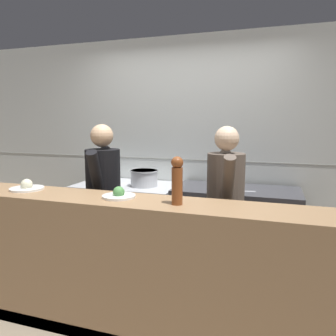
# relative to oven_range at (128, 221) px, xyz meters

# --- Properties ---
(ground_plane) EXTENTS (14.00, 14.00, 0.00)m
(ground_plane) POSITION_rel_oven_range_xyz_m (0.60, -1.11, -0.44)
(ground_plane) COLOR #7F705B
(wall_back_tiled) EXTENTS (8.00, 0.06, 2.60)m
(wall_back_tiled) POSITION_rel_oven_range_xyz_m (0.60, 0.40, 0.86)
(wall_back_tiled) COLOR silver
(wall_back_tiled) RESTS_ON ground_plane
(oven_range) EXTENTS (1.18, 0.71, 0.88)m
(oven_range) POSITION_rel_oven_range_xyz_m (0.00, 0.00, 0.00)
(oven_range) COLOR #232326
(oven_range) RESTS_ON ground_plane
(prep_counter) EXTENTS (1.30, 0.65, 0.91)m
(prep_counter) POSITION_rel_oven_range_xyz_m (1.26, -0.00, 0.01)
(prep_counter) COLOR #38383D
(prep_counter) RESTS_ON ground_plane
(pass_counter) EXTENTS (3.29, 0.45, 1.05)m
(pass_counter) POSITION_rel_oven_range_xyz_m (0.67, -1.28, 0.08)
(pass_counter) COLOR #93704C
(pass_counter) RESTS_ON ground_plane
(stock_pot) EXTENTS (0.31, 0.31, 0.24)m
(stock_pot) POSITION_rel_oven_range_xyz_m (-0.27, -0.02, 0.56)
(stock_pot) COLOR #B7BABF
(stock_pot) RESTS_ON oven_range
(sauce_pot) EXTENTS (0.32, 0.32, 0.18)m
(sauce_pot) POSITION_rel_oven_range_xyz_m (0.23, -0.03, 0.54)
(sauce_pot) COLOR #B7BABF
(sauce_pot) RESTS_ON oven_range
(mixing_bowl_steel) EXTENTS (0.24, 0.24, 0.08)m
(mixing_bowl_steel) POSITION_rel_oven_range_xyz_m (1.10, 0.05, 0.51)
(mixing_bowl_steel) COLOR #B7BABF
(mixing_bowl_steel) RESTS_ON prep_counter
(chefs_knife) EXTENTS (0.33, 0.10, 0.02)m
(chefs_knife) POSITION_rel_oven_range_xyz_m (1.27, -0.15, 0.48)
(chefs_knife) COLOR #B7BABF
(chefs_knife) RESTS_ON prep_counter
(plated_dish_main) EXTENTS (0.28, 0.28, 0.10)m
(plated_dish_main) POSITION_rel_oven_range_xyz_m (-0.34, -1.24, 0.63)
(plated_dish_main) COLOR white
(plated_dish_main) RESTS_ON pass_counter
(plated_dish_appetiser) EXTENTS (0.25, 0.25, 0.09)m
(plated_dish_appetiser) POSITION_rel_oven_range_xyz_m (0.52, -1.25, 0.63)
(plated_dish_appetiser) COLOR white
(plated_dish_appetiser) RESTS_ON pass_counter
(pepper_mill) EXTENTS (0.08, 0.08, 0.34)m
(pepper_mill) POSITION_rel_oven_range_xyz_m (1.00, -1.31, 0.78)
(pepper_mill) COLOR brown
(pepper_mill) RESTS_ON pass_counter
(chef_head_cook) EXTENTS (0.38, 0.69, 1.59)m
(chef_head_cook) POSITION_rel_oven_range_xyz_m (0.11, -0.74, 0.44)
(chef_head_cook) COLOR black
(chef_head_cook) RESTS_ON ground_plane
(chef_sous) EXTENTS (0.39, 0.69, 1.58)m
(chef_sous) POSITION_rel_oven_range_xyz_m (1.24, -0.66, 0.44)
(chef_sous) COLOR black
(chef_sous) RESTS_ON ground_plane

